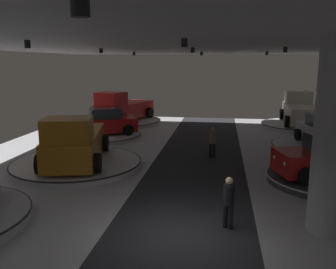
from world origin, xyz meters
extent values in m
cube|color=silver|center=(0.00, 0.00, -0.03)|extent=(24.00, 44.00, 0.05)
cube|color=#2D2D33|center=(0.00, 0.00, 0.00)|extent=(4.40, 44.00, 0.01)
cube|color=silver|center=(0.00, 0.00, 5.55)|extent=(24.00, 44.00, 0.10)
cylinder|color=black|center=(-4.21, 0.05, 5.32)|extent=(0.16, 0.16, 0.22)
cylinder|color=black|center=(-4.19, 6.04, 5.32)|extent=(0.16, 0.16, 0.22)
cylinder|color=black|center=(-4.19, 11.99, 5.32)|extent=(0.16, 0.16, 0.22)
cylinder|color=black|center=(-0.11, -6.32, 5.32)|extent=(0.16, 0.16, 0.22)
cylinder|color=black|center=(0.09, -0.04, 5.32)|extent=(0.16, 0.16, 0.22)
cylinder|color=black|center=(-0.19, 5.90, 5.32)|extent=(0.16, 0.16, 0.22)
cylinder|color=black|center=(-0.18, 12.02, 5.32)|extent=(0.16, 0.16, 0.22)
cylinder|color=black|center=(3.50, 5.82, 5.32)|extent=(0.16, 0.16, 0.22)
cylinder|color=black|center=(3.49, 11.86, 5.32)|extent=(0.16, 0.16, 0.22)
cylinder|color=silver|center=(-5.56, 6.02, 0.15)|extent=(5.89, 5.89, 0.30)
cylinder|color=black|center=(-5.56, 6.02, 0.27)|extent=(6.01, 6.01, 0.05)
cube|color=#B77519|center=(-5.56, 6.02, 1.05)|extent=(3.27, 5.64, 1.20)
cube|color=#B77519|center=(-5.17, 4.37, 2.10)|extent=(2.24, 2.09, 1.00)
cube|color=#28333D|center=(-5.28, 4.86, 2.10)|extent=(1.72, 0.48, 0.75)
cylinder|color=black|center=(-3.99, 4.49, 0.72)|extent=(0.47, 0.88, 0.84)
cylinder|color=black|center=(-6.27, 3.94, 0.72)|extent=(0.47, 0.88, 0.84)
cylinder|color=black|center=(-4.85, 8.10, 0.72)|extent=(0.47, 0.88, 0.84)
cylinder|color=black|center=(-7.13, 7.55, 0.72)|extent=(0.47, 0.88, 0.84)
cylinder|color=#333338|center=(5.43, 5.48, 0.14)|extent=(4.80, 4.80, 0.29)
cylinder|color=white|center=(5.43, 5.48, 0.26)|extent=(4.90, 4.90, 0.05)
cube|color=red|center=(5.43, 5.48, 0.90)|extent=(4.52, 2.80, 0.90)
cube|color=#2D3842|center=(5.57, 5.52, 1.65)|extent=(2.23, 1.99, 0.70)
cylinder|color=black|center=(4.30, 4.16, 0.63)|extent=(0.71, 0.38, 0.68)
cylinder|color=black|center=(3.79, 6.09, 0.63)|extent=(0.71, 0.38, 0.68)
sphere|color=white|center=(3.56, 4.48, 1.01)|extent=(0.18, 0.18, 0.18)
sphere|color=white|center=(3.31, 5.44, 1.01)|extent=(0.18, 0.18, 0.18)
cylinder|color=silver|center=(6.88, 11.41, 0.12)|extent=(5.71, 5.71, 0.24)
cylinder|color=black|center=(6.88, 11.41, 0.21)|extent=(5.82, 5.82, 0.05)
cube|color=silver|center=(6.88, 11.41, 0.85)|extent=(2.57, 4.47, 0.90)
cube|color=#2D3842|center=(6.85, 11.56, 1.60)|extent=(1.89, 2.16, 0.70)
cylinder|color=black|center=(6.17, 9.82, 0.58)|extent=(0.35, 0.71, 0.68)
cylinder|color=black|center=(7.59, 13.00, 0.58)|extent=(0.35, 0.71, 0.68)
cylinder|color=black|center=(5.62, 12.62, 0.58)|extent=(0.35, 0.71, 0.68)
sphere|color=white|center=(6.78, 9.29, 0.96)|extent=(0.18, 0.18, 0.18)
cylinder|color=#B7B7BC|center=(-6.53, 18.03, 0.16)|extent=(5.57, 5.56, 0.32)
cylinder|color=black|center=(-6.53, 18.03, 0.29)|extent=(5.68, 5.68, 0.05)
cube|color=red|center=(-6.53, 18.03, 1.07)|extent=(3.84, 5.70, 1.20)
cube|color=red|center=(-7.13, 16.44, 2.12)|extent=(2.38, 2.26, 1.00)
cube|color=#28333D|center=(-6.95, 16.92, 2.12)|extent=(1.66, 0.69, 0.75)
cylinder|color=black|center=(-6.08, 15.88, 0.74)|extent=(0.56, 0.88, 0.84)
cylinder|color=black|center=(-8.28, 16.71, 0.74)|extent=(0.56, 0.88, 0.84)
cylinder|color=black|center=(-4.77, 19.35, 0.74)|extent=(0.56, 0.88, 0.84)
cylinder|color=black|center=(-6.97, 20.18, 0.74)|extent=(0.56, 0.88, 0.84)
cylinder|color=silver|center=(-6.52, 12.74, 0.11)|extent=(4.77, 4.77, 0.22)
cylinder|color=black|center=(-6.52, 12.74, 0.19)|extent=(4.86, 4.86, 0.05)
cube|color=red|center=(-6.52, 12.74, 0.83)|extent=(4.56, 3.50, 0.90)
cube|color=#2D3842|center=(-6.38, 12.81, 1.58)|extent=(2.40, 2.25, 0.70)
cylinder|color=black|center=(-7.34, 11.21, 0.56)|extent=(0.71, 0.50, 0.68)
cylinder|color=black|center=(-8.24, 12.99, 0.56)|extent=(0.71, 0.50, 0.68)
cylinder|color=black|center=(-4.79, 12.50, 0.56)|extent=(0.71, 0.50, 0.68)
cylinder|color=black|center=(-5.69, 14.28, 0.56)|extent=(0.71, 0.50, 0.68)
sphere|color=white|center=(-8.13, 11.37, 0.94)|extent=(0.18, 0.18, 0.18)
sphere|color=white|center=(-8.58, 12.26, 0.94)|extent=(0.18, 0.18, 0.18)
cylinder|color=silver|center=(6.91, 18.21, 0.16)|extent=(5.57, 5.56, 0.32)
cylinder|color=black|center=(6.91, 18.21, 0.29)|extent=(5.68, 5.68, 0.05)
cube|color=silver|center=(6.91, 18.21, 1.07)|extent=(2.35, 5.39, 1.20)
cube|color=silver|center=(6.99, 19.91, 2.12)|extent=(1.98, 1.79, 1.00)
cube|color=#28333D|center=(6.97, 19.40, 2.12)|extent=(1.75, 0.16, 0.75)
cylinder|color=black|center=(5.82, 20.12, 0.74)|extent=(0.32, 0.85, 0.84)
cylinder|color=black|center=(8.17, 20.01, 0.74)|extent=(0.32, 0.85, 0.84)
cylinder|color=black|center=(5.64, 16.42, 0.74)|extent=(0.32, 0.85, 0.84)
cylinder|color=black|center=(7.99, 16.30, 0.74)|extent=(0.32, 0.85, 0.84)
cylinder|color=black|center=(1.43, 0.69, 0.40)|extent=(0.14, 0.14, 0.80)
cylinder|color=black|center=(1.27, 0.76, 0.40)|extent=(0.14, 0.14, 0.80)
cylinder|color=black|center=(1.35, 0.73, 1.06)|extent=(0.32, 0.32, 0.62)
sphere|color=beige|center=(1.35, 0.73, 1.48)|extent=(0.22, 0.22, 0.22)
cylinder|color=black|center=(0.56, 8.68, 0.40)|extent=(0.14, 0.14, 0.80)
cylinder|color=black|center=(0.74, 8.70, 0.40)|extent=(0.14, 0.14, 0.80)
cylinder|color=#6B665B|center=(0.65, 8.69, 1.06)|extent=(0.32, 0.32, 0.62)
sphere|color=#99755B|center=(0.65, 8.69, 1.48)|extent=(0.22, 0.22, 0.22)
camera|label=1|loc=(1.06, -9.25, 4.85)|focal=38.19mm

